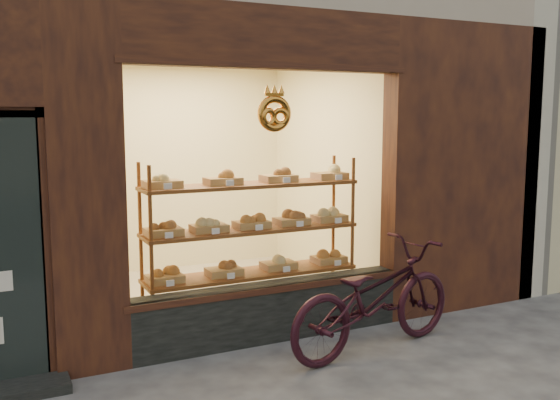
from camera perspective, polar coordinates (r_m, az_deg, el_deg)
display_shelf at (r=6.27m, az=-2.61°, el=-3.92°), size 2.20×0.45×1.70m
bicycle at (r=5.77m, az=8.60°, el=-8.80°), size 1.99×0.98×1.00m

